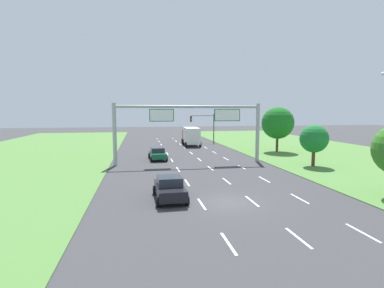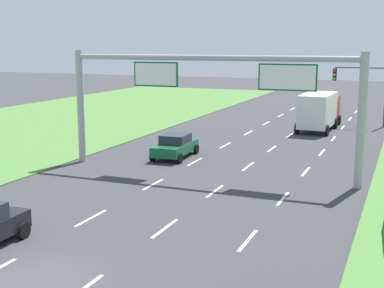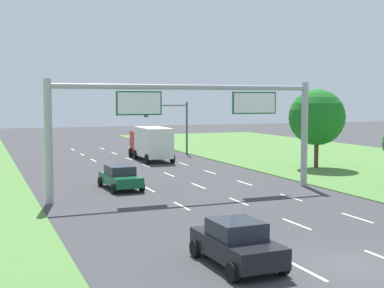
% 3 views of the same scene
% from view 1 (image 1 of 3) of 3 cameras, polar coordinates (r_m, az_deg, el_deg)
% --- Properties ---
extents(ground_plane, '(200.00, 200.00, 0.00)m').
position_cam_1_polar(ground_plane, '(20.51, 6.73, -11.02)').
color(ground_plane, '#38383A').
extents(grass_verge_right, '(24.00, 120.00, 0.06)m').
position_cam_1_polar(grass_verge_right, '(39.70, 32.48, -3.49)').
color(grass_verge_right, '#4C7A38').
rests_on(grass_verge_right, ground_plane).
extents(lane_dashes_inner_left, '(0.14, 68.40, 0.01)m').
position_cam_1_polar(lane_dashes_inner_left, '(34.50, -3.32, -3.90)').
color(lane_dashes_inner_left, white).
rests_on(lane_dashes_inner_left, ground_plane).
extents(lane_dashes_inner_right, '(0.14, 68.40, 0.01)m').
position_cam_1_polar(lane_dashes_inner_right, '(35.08, 2.38, -3.72)').
color(lane_dashes_inner_right, white).
rests_on(lane_dashes_inner_right, ground_plane).
extents(lane_dashes_slip, '(0.14, 68.40, 0.01)m').
position_cam_1_polar(lane_dashes_slip, '(35.99, 7.84, -3.52)').
color(lane_dashes_slip, white).
rests_on(lane_dashes_slip, ground_plane).
extents(car_near_red, '(2.19, 4.14, 1.61)m').
position_cam_1_polar(car_near_red, '(20.92, -4.26, -8.35)').
color(car_near_red, black).
rests_on(car_near_red, ground_plane).
extents(car_lead_silver, '(2.25, 4.36, 1.53)m').
position_cam_1_polar(car_lead_silver, '(37.97, -6.58, -1.81)').
color(car_lead_silver, '#145633').
rests_on(car_lead_silver, ground_plane).
extents(box_truck, '(2.87, 7.86, 3.21)m').
position_cam_1_polar(box_truck, '(53.75, -0.23, 1.61)').
color(box_truck, '#B21E19').
rests_on(box_truck, ground_plane).
extents(sign_gantry, '(17.24, 0.44, 7.00)m').
position_cam_1_polar(sign_gantry, '(34.65, -0.26, 4.28)').
color(sign_gantry, '#9EA0A5').
rests_on(sign_gantry, ground_plane).
extents(traffic_light_mast, '(4.76, 0.49, 5.60)m').
position_cam_1_polar(traffic_light_mast, '(57.80, 2.31, 4.05)').
color(traffic_light_mast, '#47494F').
rests_on(traffic_light_mast, ground_plane).
extents(roadside_tree_mid, '(3.06, 3.06, 4.62)m').
position_cam_1_polar(roadside_tree_mid, '(35.34, 22.24, 0.92)').
color(roadside_tree_mid, '#513823').
rests_on(roadside_tree_mid, ground_plane).
extents(roadside_tree_far, '(4.75, 4.75, 6.74)m').
position_cam_1_polar(roadside_tree_far, '(46.29, 16.01, 3.88)').
color(roadside_tree_far, '#513823').
rests_on(roadside_tree_far, ground_plane).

